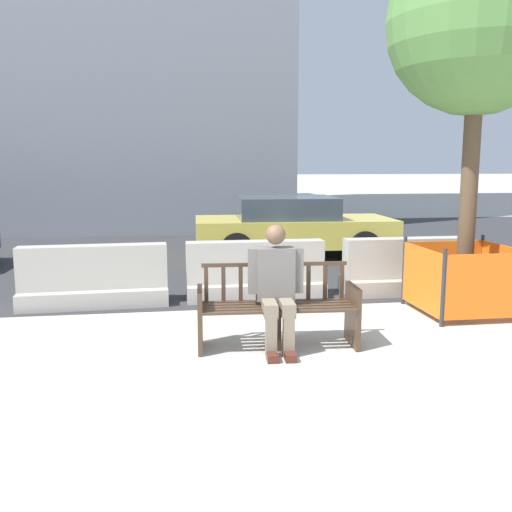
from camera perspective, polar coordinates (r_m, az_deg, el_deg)
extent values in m
plane|color=#B7B2A8|center=(5.26, 3.55, -12.49)|extent=(200.00, 200.00, 0.00)
cube|color=#333335|center=(13.65, -4.22, 1.01)|extent=(120.00, 12.00, 0.01)
cube|color=#473323|center=(6.06, -5.61, -6.29)|extent=(0.08, 0.52, 0.66)
cube|color=#473323|center=(6.26, 9.65, -5.86)|extent=(0.08, 0.52, 0.66)
cube|color=#473323|center=(6.13, 2.15, -7.08)|extent=(0.06, 0.33, 0.45)
cube|color=#473323|center=(5.86, 2.46, -5.60)|extent=(1.60, 0.16, 0.02)
cube|color=#473323|center=(5.97, 2.31, -5.32)|extent=(1.60, 0.16, 0.02)
cube|color=#473323|center=(6.08, 2.16, -5.05)|extent=(1.60, 0.16, 0.02)
cube|color=#473323|center=(6.19, 2.02, -4.79)|extent=(1.60, 0.16, 0.02)
cube|color=#473323|center=(6.30, 1.89, -4.54)|extent=(1.60, 0.16, 0.02)
cube|color=#473323|center=(6.22, 1.89, -0.83)|extent=(1.60, 0.13, 0.04)
cube|color=#473323|center=(6.21, -5.00, -2.85)|extent=(0.05, 0.03, 0.38)
cube|color=#473323|center=(6.22, -3.27, -2.82)|extent=(0.05, 0.03, 0.38)
cube|color=#473323|center=(6.23, -1.54, -2.79)|extent=(0.05, 0.03, 0.38)
cube|color=#473323|center=(6.24, 0.17, -2.76)|extent=(0.05, 0.03, 0.38)
cube|color=#473323|center=(6.26, 1.88, -2.72)|extent=(0.05, 0.03, 0.38)
cube|color=#473323|center=(6.29, 3.58, -2.69)|extent=(0.05, 0.03, 0.38)
cube|color=#473323|center=(6.32, 5.26, -2.65)|extent=(0.05, 0.03, 0.38)
cube|color=#473323|center=(6.36, 6.93, -2.61)|extent=(0.05, 0.03, 0.38)
cube|color=#473323|center=(6.40, 8.57, -2.56)|extent=(0.05, 0.03, 0.38)
cube|color=#473323|center=(5.96, -5.65, -3.43)|extent=(0.08, 0.46, 0.03)
cube|color=#473323|center=(6.17, 9.78, -3.08)|extent=(0.08, 0.46, 0.03)
cube|color=#66605B|center=(6.07, 1.93, -1.76)|extent=(0.41, 0.26, 0.56)
sphere|color=brown|center=(5.98, 1.98, 2.15)|extent=(0.21, 0.21, 0.21)
cube|color=#7F705B|center=(5.91, 1.32, -5.14)|extent=(0.17, 0.45, 0.14)
cube|color=#7F705B|center=(5.93, 3.05, -5.09)|extent=(0.17, 0.45, 0.14)
cube|color=#7F705B|center=(5.82, 1.51, -7.98)|extent=(0.12, 0.12, 0.45)
cube|color=#7F705B|center=(5.84, 3.28, -7.92)|extent=(0.12, 0.12, 0.45)
cube|color=#4C2319|center=(5.80, 1.59, -9.96)|extent=(0.13, 0.27, 0.08)
cube|color=#4C2319|center=(5.82, 3.38, -9.89)|extent=(0.13, 0.27, 0.08)
cube|color=#66605B|center=(6.00, -0.35, -1.49)|extent=(0.10, 0.13, 0.48)
cube|color=#66605B|center=(6.07, 4.27, -1.40)|extent=(0.10, 0.13, 0.48)
cube|color=#ADA89E|center=(8.37, -0.07, -3.38)|extent=(2.00, 0.68, 0.24)
cube|color=#ADA89E|center=(8.29, -0.07, -0.55)|extent=(2.00, 0.30, 0.60)
cube|color=#ADA89E|center=(8.25, -15.81, -3.92)|extent=(2.03, 0.77, 0.24)
cube|color=#ADA89E|center=(8.17, -15.94, -1.05)|extent=(2.01, 0.39, 0.60)
cube|color=#ADA89E|center=(9.01, 14.93, -2.79)|extent=(2.01, 0.70, 0.24)
cube|color=#ADA89E|center=(8.93, 15.04, -0.16)|extent=(2.00, 0.32, 0.60)
cylinder|color=brown|center=(7.82, 20.47, 5.30)|extent=(0.22, 0.22, 2.98)
sphere|color=#568942|center=(7.99, 21.40, 20.96)|extent=(2.25, 2.25, 2.25)
cylinder|color=#2D2D33|center=(7.17, 18.22, -3.06)|extent=(0.05, 0.05, 0.95)
cylinder|color=#2D2D33|center=(8.20, 14.59, -1.40)|extent=(0.05, 0.05, 0.95)
cylinder|color=#2D2D33|center=(8.72, 21.58, -1.14)|extent=(0.05, 0.05, 0.95)
cube|color=orange|center=(7.45, 22.18, -2.84)|extent=(1.15, 0.03, 0.80)
cube|color=orange|center=(8.44, 18.19, -1.27)|extent=(1.15, 0.03, 0.80)
cube|color=orange|center=(7.68, 16.28, -2.18)|extent=(0.03, 1.15, 0.80)
cube|color=orange|center=(8.23, 23.59, -1.84)|extent=(0.03, 1.15, 0.80)
cube|color=#DBC64C|center=(12.01, 3.77, 2.47)|extent=(4.16, 2.04, 0.56)
cube|color=#38424C|center=(11.94, 3.02, 4.86)|extent=(2.07, 1.73, 0.45)
cylinder|color=black|center=(13.17, 8.52, 2.02)|extent=(0.65, 0.25, 0.64)
cylinder|color=black|center=(11.48, 10.75, 0.91)|extent=(0.65, 0.25, 0.64)
cylinder|color=black|center=(12.76, -2.54, 1.88)|extent=(0.65, 0.25, 0.64)
cylinder|color=black|center=(11.02, -1.94, 0.72)|extent=(0.65, 0.25, 0.64)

